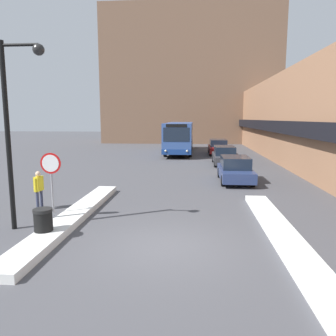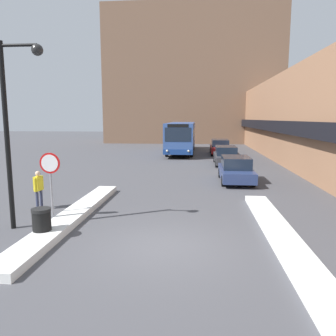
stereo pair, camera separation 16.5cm
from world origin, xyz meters
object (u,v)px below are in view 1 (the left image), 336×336
(street_lamp, at_px, (15,115))
(trash_bin, at_px, (43,224))
(parked_car_middle, at_px, (224,155))
(stop_sign, at_px, (51,171))
(parked_car_front, at_px, (235,169))
(pedestrian, at_px, (39,187))
(parked_car_back, at_px, (218,147))
(city_bus, at_px, (180,136))

(street_lamp, distance_m, trash_bin, 3.59)
(parked_car_middle, xyz_separation_m, street_lamp, (-8.13, -16.21, 3.06))
(stop_sign, bearing_deg, parked_car_middle, 63.34)
(parked_car_front, height_order, pedestrian, pedestrian)
(parked_car_middle, xyz_separation_m, parked_car_back, (0.00, 7.58, 0.03))
(parked_car_back, height_order, trash_bin, parked_car_back)
(street_lamp, bearing_deg, stop_sign, 63.73)
(stop_sign, distance_m, trash_bin, 2.41)
(parked_car_front, relative_size, street_lamp, 0.71)
(parked_car_middle, distance_m, street_lamp, 18.39)
(trash_bin, bearing_deg, parked_car_middle, 67.62)
(stop_sign, relative_size, pedestrian, 1.56)
(city_bus, height_order, parked_car_middle, city_bus)
(city_bus, bearing_deg, pedestrian, -101.60)
(parked_car_middle, bearing_deg, parked_car_back, 90.00)
(stop_sign, relative_size, street_lamp, 0.40)
(city_bus, bearing_deg, parked_car_front, -75.82)
(city_bus, height_order, street_lamp, street_lamp)
(city_bus, distance_m, trash_bin, 25.98)
(city_bus, xyz_separation_m, parked_car_back, (4.03, -1.20, -0.99))
(parked_car_front, distance_m, parked_car_middle, 7.17)
(parked_car_back, xyz_separation_m, stop_sign, (-7.56, -22.64, 1.03))
(stop_sign, distance_m, street_lamp, 2.38)
(pedestrian, bearing_deg, parked_car_back, -15.40)
(parked_car_middle, relative_size, trash_bin, 5.06)
(trash_bin, bearing_deg, street_lamp, 144.68)
(street_lamp, bearing_deg, parked_car_middle, 63.37)
(parked_car_middle, bearing_deg, trash_bin, -112.38)
(street_lamp, bearing_deg, parked_car_front, 48.04)
(parked_car_middle, height_order, parked_car_back, parked_car_back)
(parked_car_back, relative_size, pedestrian, 3.03)
(stop_sign, distance_m, pedestrian, 1.85)
(parked_car_front, relative_size, trash_bin, 4.57)
(parked_car_front, relative_size, parked_car_back, 0.91)
(parked_car_front, xyz_separation_m, pedestrian, (-8.67, -6.67, 0.22))
(parked_car_middle, relative_size, stop_sign, 1.95)
(street_lamp, bearing_deg, parked_car_back, 71.13)
(parked_car_front, bearing_deg, trash_bin, -125.45)
(parked_car_front, relative_size, pedestrian, 2.75)
(parked_car_middle, distance_m, trash_bin, 18.39)
(parked_car_back, distance_m, stop_sign, 23.89)
(parked_car_middle, height_order, street_lamp, street_lamp)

